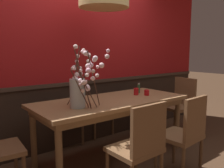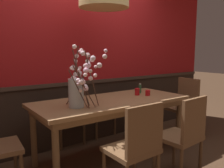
# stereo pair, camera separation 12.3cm
# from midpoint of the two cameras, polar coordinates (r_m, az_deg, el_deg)

# --- Properties ---
(ground_plane) EXTENTS (24.00, 24.00, 0.00)m
(ground_plane) POSITION_cam_midpoint_polar(r_m,az_deg,el_deg) (3.23, -1.15, -17.22)
(ground_plane) COLOR #4C3321
(back_wall) EXTENTS (5.24, 0.14, 2.64)m
(back_wall) POSITION_cam_midpoint_polar(r_m,az_deg,el_deg) (3.52, -8.29, 6.86)
(back_wall) COLOR #2D2119
(back_wall) RESTS_ON ground
(dining_table) EXTENTS (1.99, 0.86, 0.77)m
(dining_table) POSITION_cam_midpoint_polar(r_m,az_deg,el_deg) (3.00, -1.18, -5.31)
(dining_table) COLOR #997047
(dining_table) RESTS_ON ground
(chair_far_side_right) EXTENTS (0.47, 0.42, 0.89)m
(chair_far_side_right) POSITION_cam_midpoint_polar(r_m,az_deg,el_deg) (3.91, -5.10, -4.87)
(chair_far_side_right) COLOR brown
(chair_far_side_right) RESTS_ON ground
(chair_near_side_right) EXTENTS (0.46, 0.44, 0.91)m
(chair_near_side_right) POSITION_cam_midpoint_polar(r_m,az_deg,el_deg) (2.69, 16.03, -11.15)
(chair_near_side_right) COLOR brown
(chair_near_side_right) RESTS_ON ground
(chair_far_side_left) EXTENTS (0.43, 0.40, 0.93)m
(chair_far_side_left) POSITION_cam_midpoint_polar(r_m,az_deg,el_deg) (3.58, -12.47, -5.95)
(chair_far_side_left) COLOR brown
(chair_far_side_left) RESTS_ON ground
(chair_head_east_end) EXTENTS (0.46, 0.46, 0.94)m
(chair_head_east_end) POSITION_cam_midpoint_polar(r_m,az_deg,el_deg) (4.01, 15.29, -4.47)
(chair_head_east_end) COLOR brown
(chair_head_east_end) RESTS_ON ground
(chair_near_side_left) EXTENTS (0.46, 0.41, 0.91)m
(chair_near_side_left) POSITION_cam_midpoint_polar(r_m,az_deg,el_deg) (2.26, 5.23, -14.45)
(chair_near_side_left) COLOR brown
(chair_near_side_left) RESTS_ON ground
(vase_with_blossoms) EXTENTS (0.38, 0.54, 0.68)m
(vase_with_blossoms) POSITION_cam_midpoint_polar(r_m,az_deg,el_deg) (2.54, -9.16, -0.79)
(vase_with_blossoms) COLOR silver
(vase_with_blossoms) RESTS_ON dining_table
(candle_holder_nearer_center) EXTENTS (0.07, 0.07, 0.08)m
(candle_holder_nearer_center) POSITION_cam_midpoint_polar(r_m,az_deg,el_deg) (3.27, 7.35, -2.05)
(candle_holder_nearer_center) COLOR red
(candle_holder_nearer_center) RESTS_ON dining_table
(candle_holder_nearer_edge) EXTENTS (0.07, 0.07, 0.10)m
(candle_holder_nearer_edge) POSITION_cam_midpoint_polar(r_m,az_deg,el_deg) (3.28, 4.81, -1.83)
(candle_holder_nearer_edge) COLOR red
(candle_holder_nearer_edge) RESTS_ON dining_table
(condiment_bottle) EXTENTS (0.04, 0.04, 0.14)m
(condiment_bottle) POSITION_cam_midpoint_polar(r_m,az_deg,el_deg) (3.44, 5.46, -1.05)
(condiment_bottle) COLOR #2D5633
(condiment_bottle) RESTS_ON dining_table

